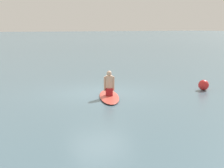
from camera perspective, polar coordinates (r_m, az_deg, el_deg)
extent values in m
plane|color=slate|center=(13.91, -2.16, -1.56)|extent=(400.00, 400.00, 0.00)
ellipsoid|color=#D84C3F|center=(13.00, -0.49, -2.15)|extent=(2.87, 1.90, 0.09)
cube|color=#A51E23|center=(12.96, -0.50, -1.31)|extent=(0.40, 0.37, 0.30)
cylinder|color=#D6AD8E|center=(12.89, -0.50, 0.35)|extent=(0.37, 0.37, 0.50)
sphere|color=#D6AD8E|center=(12.84, -0.50, 1.84)|extent=(0.20, 0.20, 0.20)
cylinder|color=#D6AD8E|center=(12.92, 0.26, 0.07)|extent=(0.11, 0.11, 0.55)
cylinder|color=#D6AD8E|center=(12.89, -1.25, 0.05)|extent=(0.11, 0.11, 0.55)
sphere|color=red|center=(15.02, 15.48, -0.18)|extent=(0.46, 0.46, 0.46)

